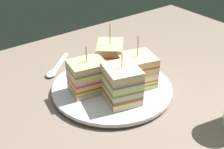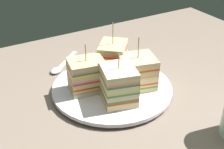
# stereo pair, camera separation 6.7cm
# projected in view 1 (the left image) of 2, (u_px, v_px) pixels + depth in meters

# --- Properties ---
(ground_plane) EXTENTS (1.12, 0.71, 0.02)m
(ground_plane) POSITION_uv_depth(u_px,v_px,m) (112.00, 95.00, 0.70)
(ground_plane) COLOR gray
(plate) EXTENTS (0.27, 0.27, 0.01)m
(plate) POSITION_uv_depth(u_px,v_px,m) (112.00, 88.00, 0.69)
(plate) COLOR white
(plate) RESTS_ON ground_plane
(sandwich_wedge_0) EXTENTS (0.08, 0.07, 0.11)m
(sandwich_wedge_0) POSITION_uv_depth(u_px,v_px,m) (88.00, 77.00, 0.66)
(sandwich_wedge_0) COLOR beige
(sandwich_wedge_0) RESTS_ON plate
(sandwich_wedge_1) EXTENTS (0.08, 0.09, 0.11)m
(sandwich_wedge_1) POSITION_uv_depth(u_px,v_px,m) (121.00, 84.00, 0.63)
(sandwich_wedge_1) COLOR beige
(sandwich_wedge_1) RESTS_ON plate
(sandwich_wedge_2) EXTENTS (0.09, 0.08, 0.12)m
(sandwich_wedge_2) POSITION_uv_depth(u_px,v_px,m) (137.00, 70.00, 0.68)
(sandwich_wedge_2) COLOR #D7C588
(sandwich_wedge_2) RESTS_ON plate
(sandwich_wedge_3) EXTENTS (0.09, 0.09, 0.13)m
(sandwich_wedge_3) POSITION_uv_depth(u_px,v_px,m) (110.00, 59.00, 0.72)
(sandwich_wedge_3) COLOR #DBC18A
(sandwich_wedge_3) RESTS_ON plate
(spoon) EXTENTS (0.11, 0.11, 0.01)m
(spoon) POSITION_uv_depth(u_px,v_px,m) (54.00, 71.00, 0.77)
(spoon) COLOR silver
(spoon) RESTS_ON ground_plane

